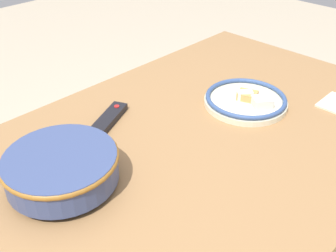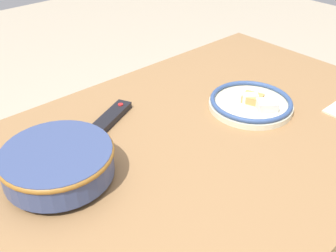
{
  "view_description": "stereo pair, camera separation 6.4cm",
  "coord_description": "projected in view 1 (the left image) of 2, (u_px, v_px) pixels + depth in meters",
  "views": [
    {
      "loc": [
        -0.62,
        -0.56,
        1.38
      ],
      "look_at": [
        0.01,
        0.05,
        0.8
      ],
      "focal_mm": 42.0,
      "sensor_mm": 36.0,
      "label": 1
    },
    {
      "loc": [
        -0.57,
        -0.61,
        1.38
      ],
      "look_at": [
        0.01,
        0.05,
        0.8
      ],
      "focal_mm": 42.0,
      "sensor_mm": 36.0,
      "label": 2
    }
  ],
  "objects": [
    {
      "name": "folded_napkin",
      "position": [
        336.0,
        103.0,
        1.23
      ],
      "size": [
        0.12,
        0.08,
        0.01
      ],
      "color": "beige",
      "rests_on": "dining_table"
    },
    {
      "name": "tv_remote",
      "position": [
        107.0,
        121.0,
        1.13
      ],
      "size": [
        0.19,
        0.12,
        0.02
      ],
      "rotation": [
        0.0,
        0.0,
        5.14
      ],
      "color": "black",
      "rests_on": "dining_table"
    },
    {
      "name": "noodle_bowl",
      "position": [
        62.0,
        167.0,
        0.89
      ],
      "size": [
        0.27,
        0.27,
        0.08
      ],
      "color": "#384775",
      "rests_on": "dining_table"
    },
    {
      "name": "dining_table",
      "position": [
        176.0,
        171.0,
        1.08
      ],
      "size": [
        1.59,
        0.89,
        0.76
      ],
      "color": "olive",
      "rests_on": "ground_plane"
    },
    {
      "name": "food_plate",
      "position": [
        247.0,
        100.0,
        1.21
      ],
      "size": [
        0.26,
        0.26,
        0.05
      ],
      "color": "beige",
      "rests_on": "dining_table"
    }
  ]
}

